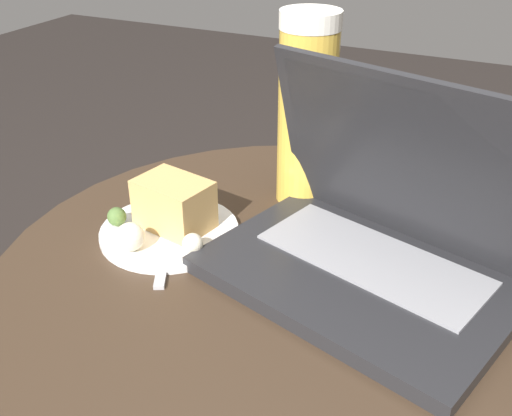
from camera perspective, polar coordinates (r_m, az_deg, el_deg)
table at (r=0.80m, az=3.54°, el=-14.73°), size 0.71×0.71×0.54m
laptop at (r=0.67m, az=11.07°, el=-2.96°), size 0.38×0.31×0.23m
beer_glass at (r=0.80m, az=4.86°, el=9.22°), size 0.08×0.08×0.26m
snack_plate at (r=0.75m, az=-8.32°, el=-0.96°), size 0.17×0.17×0.07m
fork at (r=0.75m, az=-8.44°, el=-3.11°), size 0.09×0.16×0.00m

